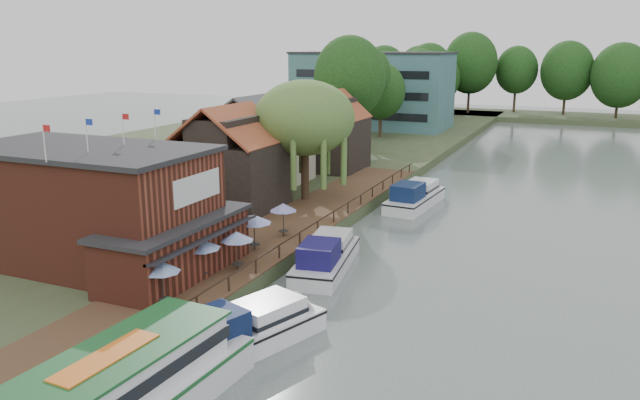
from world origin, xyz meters
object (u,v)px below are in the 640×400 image
at_px(cruiser_0, 243,326).
at_px(umbrella_1, 201,259).
at_px(cruiser_1, 326,252).
at_px(cottage_c, 330,130).
at_px(umbrella_2, 237,251).
at_px(umbrella_4, 283,220).
at_px(cottage_b, 257,139).
at_px(pub, 112,208).
at_px(umbrella_0, 163,284).
at_px(cottage_a, 229,157).
at_px(willow, 305,141).
at_px(umbrella_3, 254,232).
at_px(cruiser_2, 415,193).
at_px(hotel_block, 372,90).

bearing_deg(cruiser_0, umbrella_1, 159.24).
bearing_deg(cruiser_0, cruiser_1, 113.03).
bearing_deg(cottage_c, umbrella_2, -76.95).
bearing_deg(umbrella_2, umbrella_4, 94.64).
height_order(cottage_b, umbrella_1, cottage_b).
height_order(pub, umbrella_1, pub).
height_order(umbrella_2, umbrella_4, same).
height_order(pub, cruiser_0, pub).
bearing_deg(umbrella_0, cottage_b, 110.14).
relative_size(umbrella_1, cruiser_0, 0.24).
bearing_deg(cruiser_0, umbrella_0, -167.91).
height_order(cottage_a, cottage_c, same).
bearing_deg(pub, willow, 80.07).
bearing_deg(cruiser_0, cottage_b, 137.55).
height_order(cottage_c, cruiser_0, cottage_c).
bearing_deg(umbrella_3, cruiser_2, 74.19).
height_order(pub, cottage_c, cottage_c).
bearing_deg(umbrella_4, hotel_block, 103.50).
bearing_deg(willow, umbrella_2, -77.72).
relative_size(cottage_a, umbrella_4, 3.62).
distance_m(hotel_block, cruiser_0, 78.43).
relative_size(cruiser_1, cruiser_2, 0.97).
xyz_separation_m(hotel_block, cruiser_0, (19.78, -75.67, -5.94)).
relative_size(willow, umbrella_1, 4.39).
bearing_deg(hotel_block, cottage_a, -82.87).
bearing_deg(cottage_b, umbrella_0, -69.86).
relative_size(umbrella_1, umbrella_3, 1.00).
distance_m(cottage_b, umbrella_2, 25.74).
xyz_separation_m(cottage_c, umbrella_2, (7.39, -31.89, -2.96)).
distance_m(cottage_c, umbrella_2, 32.87).
height_order(umbrella_1, cruiser_1, umbrella_1).
height_order(hotel_block, cottage_a, hotel_block).
distance_m(hotel_block, cottage_c, 37.90).
distance_m(umbrella_2, cruiser_0, 8.14).
xyz_separation_m(umbrella_0, umbrella_4, (0.18, 13.31, 0.00)).
height_order(umbrella_4, cruiser_1, umbrella_4).
height_order(cottage_a, umbrella_1, cottage_a).
bearing_deg(cruiser_0, cottage_c, 126.49).
height_order(hotel_block, umbrella_3, hotel_block).
bearing_deg(willow, cruiser_0, -71.45).
distance_m(pub, cottage_b, 25.33).
relative_size(hotel_block, umbrella_0, 10.69).
height_order(umbrella_3, umbrella_4, same).
relative_size(pub, cottage_c, 2.35).
relative_size(umbrella_0, umbrella_1, 1.00).
xyz_separation_m(cottage_b, umbrella_2, (11.39, -22.89, -2.96)).
relative_size(cottage_c, cruiser_2, 0.83).
bearing_deg(cruiser_1, cottage_b, 120.34).
bearing_deg(umbrella_4, umbrella_0, -90.76).
bearing_deg(umbrella_1, cruiser_1, 55.62).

